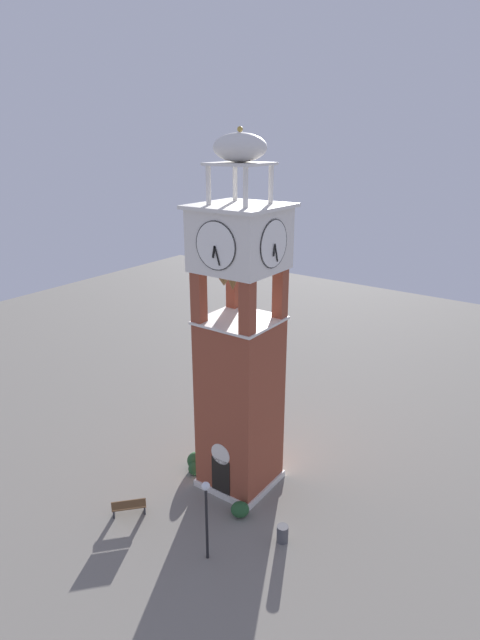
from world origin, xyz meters
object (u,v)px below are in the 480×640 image
at_px(clock_tower, 240,354).
at_px(park_bench, 129,507).
at_px(lamp_post, 206,506).
at_px(trash_bin, 283,534).

distance_m(clock_tower, park_bench, 8.98).
relative_size(park_bench, lamp_post, 0.38).
bearing_deg(trash_bin, clock_tower, 149.49).
bearing_deg(trash_bin, lamp_post, -128.07).
distance_m(park_bench, trash_bin, 7.38).
height_order(clock_tower, lamp_post, clock_tower).
bearing_deg(park_bench, trash_bin, 22.41).
relative_size(clock_tower, park_bench, 11.88).
distance_m(lamp_post, trash_bin, 4.13).
bearing_deg(lamp_post, park_bench, -178.66).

